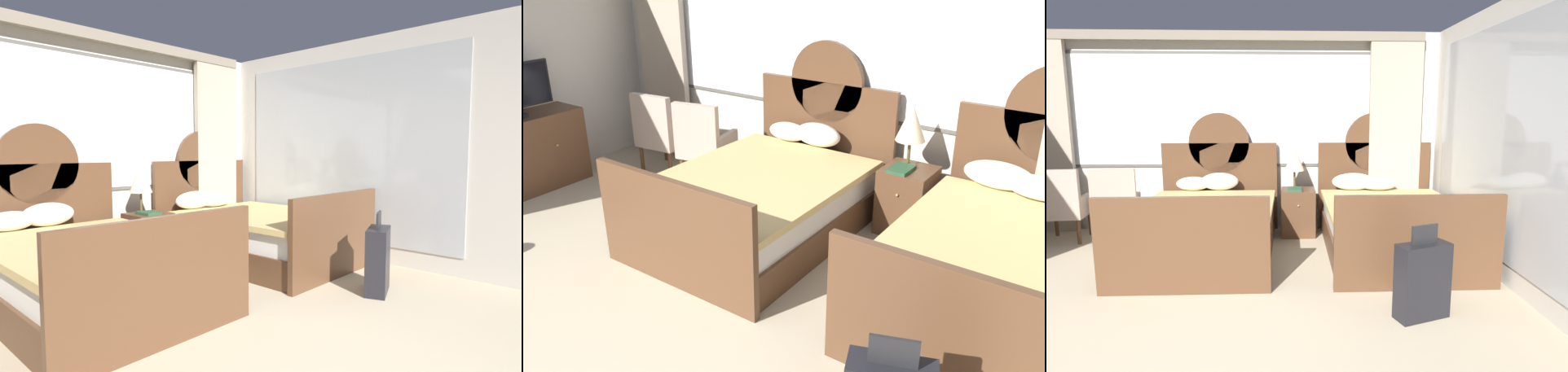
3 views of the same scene
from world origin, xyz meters
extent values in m
cube|color=beige|center=(0.00, 3.69, 1.35)|extent=(5.94, 0.07, 2.70)
cube|color=#5B5954|center=(0.00, 3.65, 1.65)|extent=(4.39, 0.02, 1.56)
cube|color=white|center=(0.00, 3.64, 1.65)|extent=(4.31, 0.02, 1.48)
cube|color=tan|center=(-2.37, 3.56, 1.30)|extent=(0.72, 0.08, 2.60)
cube|color=brown|center=(-0.04, 2.45, 0.15)|extent=(1.48, 2.14, 0.30)
cube|color=white|center=(-0.04, 2.45, 0.42)|extent=(1.42, 2.04, 0.23)
cube|color=tan|center=(-0.04, 2.37, 0.56)|extent=(1.52, 1.94, 0.06)
cube|color=brown|center=(-0.04, 3.55, 0.61)|extent=(1.56, 0.06, 1.21)
cylinder|color=brown|center=(-0.04, 3.55, 1.21)|extent=(0.82, 0.06, 0.82)
cube|color=brown|center=(-0.04, 1.35, 0.45)|extent=(1.56, 0.06, 0.90)
ellipsoid|color=white|center=(-0.37, 3.36, 0.68)|extent=(0.45, 0.26, 0.19)
ellipsoid|color=white|center=(-0.02, 3.37, 0.71)|extent=(0.50, 0.25, 0.24)
cube|color=brown|center=(2.10, 2.45, 0.15)|extent=(1.48, 2.14, 0.30)
cube|color=white|center=(2.10, 2.45, 0.42)|extent=(1.42, 2.04, 0.23)
cube|color=tan|center=(2.10, 2.37, 0.56)|extent=(1.52, 1.94, 0.06)
cube|color=brown|center=(2.10, 3.55, 0.61)|extent=(1.56, 0.06, 1.21)
cube|color=brown|center=(2.10, 1.35, 0.45)|extent=(1.56, 0.06, 0.90)
ellipsoid|color=white|center=(1.77, 3.31, 0.71)|extent=(0.57, 0.25, 0.23)
ellipsoid|color=white|center=(2.11, 3.30, 0.68)|extent=(0.53, 0.31, 0.18)
cube|color=brown|center=(1.03, 3.24, 0.31)|extent=(0.45, 0.45, 0.62)
sphere|color=tan|center=(1.03, 3.00, 0.45)|extent=(0.02, 0.02, 0.02)
cylinder|color=brown|center=(0.98, 3.30, 0.63)|extent=(0.14, 0.14, 0.02)
cylinder|color=brown|center=(0.98, 3.30, 0.75)|extent=(0.03, 0.03, 0.22)
cone|color=beige|center=(0.98, 3.30, 1.03)|extent=(0.27, 0.27, 0.34)
cube|color=#285133|center=(0.98, 3.15, 0.64)|extent=(0.18, 0.26, 0.03)
sphere|color=tan|center=(-2.48, 2.03, 0.49)|extent=(0.03, 0.03, 0.03)
cube|color=#B29E8E|center=(-1.30, 3.11, 0.37)|extent=(0.63, 0.63, 0.10)
cube|color=#B29E8E|center=(-1.25, 2.89, 0.68)|extent=(0.53, 0.19, 0.53)
cube|color=#B29E8E|center=(-1.07, 3.16, 0.50)|extent=(0.16, 0.47, 0.16)
cube|color=#B29E8E|center=(-1.52, 3.06, 0.50)|extent=(0.16, 0.47, 0.16)
cylinder|color=brown|center=(-1.13, 3.36, 0.16)|extent=(0.04, 0.04, 0.32)
cylinder|color=brown|center=(-1.55, 3.27, 0.16)|extent=(0.04, 0.04, 0.32)
cylinder|color=brown|center=(-1.04, 2.94, 0.16)|extent=(0.04, 0.04, 0.32)
cylinder|color=brown|center=(-1.46, 2.85, 0.16)|extent=(0.04, 0.04, 0.32)
cube|color=#B29E8E|center=(-1.95, 3.11, 0.37)|extent=(0.58, 0.58, 0.10)
cube|color=#B29E8E|center=(-1.93, 2.88, 0.68)|extent=(0.53, 0.14, 0.53)
cube|color=#B29E8E|center=(-1.72, 3.13, 0.50)|extent=(0.11, 0.48, 0.16)
cube|color=#B29E8E|center=(-2.18, 3.08, 0.50)|extent=(0.11, 0.48, 0.16)
cylinder|color=brown|center=(-1.76, 3.34, 0.16)|extent=(0.04, 0.04, 0.32)
cylinder|color=brown|center=(-2.19, 3.29, 0.16)|extent=(0.04, 0.04, 0.32)
cylinder|color=brown|center=(-1.72, 2.92, 0.16)|extent=(0.04, 0.04, 0.32)
cylinder|color=brown|center=(-2.14, 2.87, 0.16)|extent=(0.04, 0.04, 0.32)
cube|color=#232326|center=(1.97, 0.81, 0.69)|extent=(0.23, 0.10, 0.15)
camera|label=1|loc=(-1.63, -0.99, 1.33)|focal=28.79mm
camera|label=2|loc=(2.72, -1.15, 2.42)|focal=37.75mm
camera|label=3|loc=(0.92, -2.43, 1.66)|focal=29.92mm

